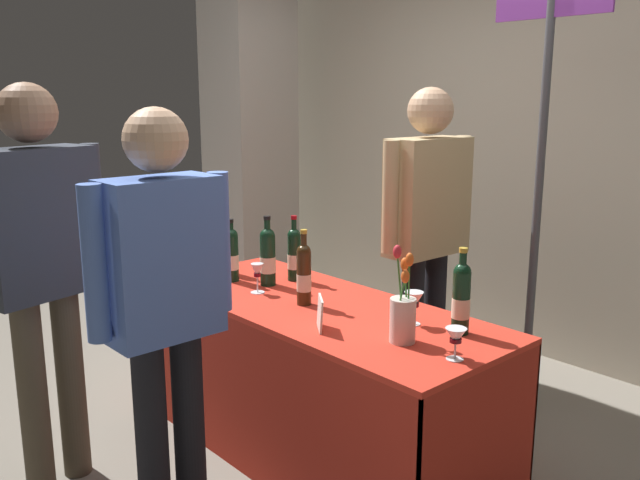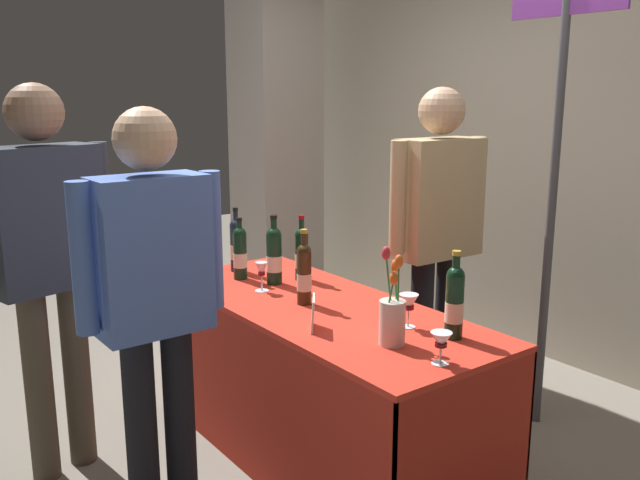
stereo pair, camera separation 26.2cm
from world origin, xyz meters
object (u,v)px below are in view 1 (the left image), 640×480
Objects in this scene: featured_wine_bottle at (304,273)px; taster_foreground_right at (164,293)px; wine_glass_near_taster at (414,301)px; booth_signpost at (541,150)px; vendor_presenter at (427,219)px; tasting_table at (320,352)px; flower_vase at (403,314)px; wine_glass_near_vendor at (257,272)px; wine_glass_mid at (456,337)px; concrete_pillar at (249,99)px; display_bottle_0 at (225,246)px.

featured_wine_bottle is 0.21× the size of taster_foreground_right.
booth_signpost is (-0.05, 1.01, 0.56)m from wine_glass_near_taster.
wine_glass_near_taster is 0.85m from vendor_presenter.
featured_wine_bottle is 0.20× the size of vendor_presenter.
tasting_table is 0.65m from flower_vase.
featured_wine_bottle is at bearing -137.50° from tasting_table.
flower_vase is (0.55, -0.07, 0.34)m from tasting_table.
wine_glass_near_vendor is 0.82m from wine_glass_near_taster.
wine_glass_mid reaches higher than tasting_table.
concrete_pillar is 2.38m from tasting_table.
concrete_pillar is at bearing 46.43° from taster_foreground_right.
display_bottle_0 is at bearing -174.32° from wine_glass_near_taster.
booth_signpost reaches higher than featured_wine_bottle.
flower_vase is at bearing -23.48° from concrete_pillar.
vendor_presenter is at bearing 88.75° from featured_wine_bottle.
featured_wine_bottle is 2.47× the size of wine_glass_near_taster.
booth_signpost is at bearing 92.98° from wine_glass_near_taster.
concrete_pillar is 1.67m from display_bottle_0.
taster_foreground_right is at bearing -82.02° from featured_wine_bottle.
vendor_presenter reaches higher than wine_glass_mid.
concrete_pillar is 2.70m from taster_foreground_right.
flower_vase is 0.90m from taster_foreground_right.
vendor_presenter is 1.05× the size of taster_foreground_right.
taster_foreground_right reaches higher than featured_wine_bottle.
booth_signpost is (0.74, 1.22, 0.56)m from wine_glass_near_vendor.
tasting_table is 4.64× the size of flower_vase.
concrete_pillar is 9.54× the size of featured_wine_bottle.
concrete_pillar reaches higher than featured_wine_bottle.
tasting_table is 12.79× the size of wine_glass_near_taster.
display_bottle_0 is 1.07m from vendor_presenter.
flower_vase is (0.61, -0.02, -0.03)m from featured_wine_bottle.
vendor_presenter is at bearing 48.24° from display_bottle_0.
display_bottle_0 is (1.12, -0.98, -0.75)m from concrete_pillar.
wine_glass_near_taster is (1.19, 0.12, -0.05)m from display_bottle_0.
taster_foreground_right reaches higher than flower_vase.
taster_foreground_right is at bearing -124.34° from flower_vase.
concrete_pillar is 27.94× the size of wine_glass_mid.
booth_signpost is at bearing 3.68° from concrete_pillar.
wine_glass_near_taster is (0.51, 0.16, -0.04)m from featured_wine_bottle.
booth_signpost is (0.45, 1.17, 0.51)m from featured_wine_bottle.
vendor_presenter is at bearing 126.00° from wine_glass_near_taster.
wine_glass_mid is 1.20m from vendor_presenter.
taster_foreground_right is 2.01m from booth_signpost.
featured_wine_bottle is 0.29m from wine_glass_near_vendor.
wine_glass_mid is at bearing 46.08° from vendor_presenter.
tasting_table is 1.04× the size of vendor_presenter.
booth_signpost is at bearing 68.84° from featured_wine_bottle.
taster_foreground_right is (-0.40, -0.92, 0.13)m from wine_glass_near_taster.
featured_wine_bottle is 0.15× the size of booth_signpost.
concrete_pillar is 2.97m from wine_glass_mid.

